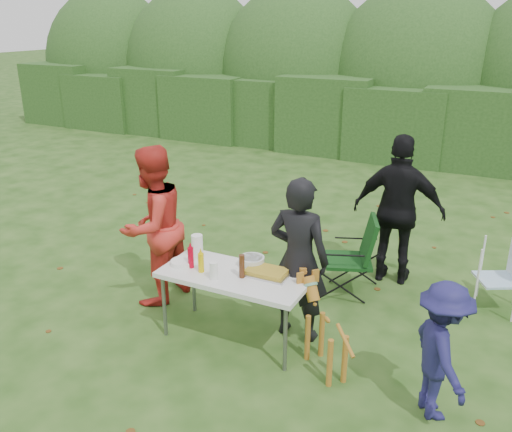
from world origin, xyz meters
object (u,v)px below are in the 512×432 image
at_px(person_red_jacket, 153,226).
at_px(mustard_bottle, 201,263).
at_px(camping_chair, 349,256).
at_px(dog, 326,332).
at_px(person_black_puffy, 399,210).
at_px(folding_table, 235,279).
at_px(lawn_chair, 498,277).
at_px(ketchup_bottle, 191,258).
at_px(person_cook, 299,260).
at_px(paper_towel_roll, 197,247).
at_px(beer_bottle, 242,266).
at_px(child, 441,351).

bearing_deg(person_red_jacket, mustard_bottle, 70.85).
bearing_deg(camping_chair, dog, 79.23).
bearing_deg(person_black_puffy, folding_table, 57.00).
height_order(camping_chair, lawn_chair, camping_chair).
relative_size(camping_chair, mustard_bottle, 4.89).
relative_size(camping_chair, lawn_chair, 1.22).
height_order(camping_chair, mustard_bottle, camping_chair).
relative_size(lawn_chair, ketchup_bottle, 3.65).
distance_m(person_cook, dog, 0.80).
relative_size(mustard_bottle, paper_towel_roll, 0.77).
xyz_separation_m(mustard_bottle, ketchup_bottle, (-0.15, 0.04, 0.01)).
xyz_separation_m(person_cook, beer_bottle, (-0.44, -0.39, -0.00)).
height_order(dog, lawn_chair, dog).
height_order(person_cook, person_red_jacket, person_red_jacket).
xyz_separation_m(folding_table, child, (2.04, -0.25, -0.08)).
relative_size(person_cook, child, 1.42).
relative_size(child, ketchup_bottle, 5.52).
relative_size(camping_chair, ketchup_bottle, 4.44).
relative_size(dog, mustard_bottle, 4.37).
xyz_separation_m(ketchup_bottle, paper_towel_roll, (-0.06, 0.22, 0.02)).
bearing_deg(folding_table, beer_bottle, -20.03).
distance_m(folding_table, beer_bottle, 0.20).
distance_m(person_red_jacket, camping_chair, 2.31).
bearing_deg(person_cook, camping_chair, -100.09).
relative_size(person_black_puffy, lawn_chair, 2.32).
relative_size(person_cook, beer_bottle, 7.18).
relative_size(mustard_bottle, beer_bottle, 0.83).
bearing_deg(person_cook, ketchup_bottle, 22.64).
bearing_deg(person_cook, mustard_bottle, 28.05).
height_order(lawn_chair, paper_towel_roll, paper_towel_roll).
xyz_separation_m(camping_chair, ketchup_bottle, (-1.21, -1.52, 0.36)).
bearing_deg(person_cook, person_red_jacket, 0.72).
xyz_separation_m(person_cook, person_black_puffy, (0.61, 1.70, 0.07)).
distance_m(folding_table, child, 2.05).
bearing_deg(camping_chair, paper_towel_roll, 24.64).
relative_size(lawn_chair, paper_towel_roll, 3.09).
distance_m(child, paper_towel_roll, 2.61).
distance_m(folding_table, person_cook, 0.67).
height_order(folding_table, dog, dog).
height_order(child, paper_towel_roll, child).
distance_m(person_black_puffy, child, 2.48).
bearing_deg(dog, person_black_puffy, -51.89).
bearing_deg(folding_table, ketchup_bottle, -171.47).
xyz_separation_m(mustard_bottle, paper_towel_roll, (-0.21, 0.26, 0.03)).
bearing_deg(person_cook, beer_bottle, 41.31).
bearing_deg(mustard_bottle, person_black_puffy, 55.61).
xyz_separation_m(folding_table, person_black_puffy, (1.16, 2.05, 0.25)).
bearing_deg(paper_towel_roll, folding_table, -16.24).
height_order(folding_table, paper_towel_roll, paper_towel_roll).
xyz_separation_m(camping_chair, beer_bottle, (-0.64, -1.49, 0.37)).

